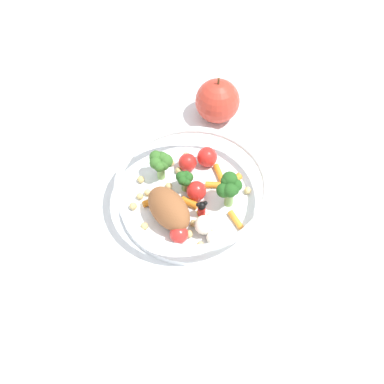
{
  "coord_description": "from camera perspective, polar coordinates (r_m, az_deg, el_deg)",
  "views": [
    {
      "loc": [
        0.49,
        0.03,
        0.67
      ],
      "look_at": [
        0.01,
        -0.01,
        0.03
      ],
      "focal_mm": 48.82,
      "sensor_mm": 36.0,
      "label": 1
    }
  ],
  "objects": [
    {
      "name": "loose_apple",
      "position": [
        0.92,
        2.8,
        9.92
      ],
      "size": [
        0.08,
        0.08,
        0.09
      ],
      "color": "#BC3828",
      "rests_on": "ground_plane"
    },
    {
      "name": "food_container",
      "position": [
        0.79,
        -0.18,
        -0.18
      ],
      "size": [
        0.24,
        0.24,
        0.07
      ],
      "color": "white",
      "rests_on": "ground_plane"
    },
    {
      "name": "folded_napkin",
      "position": [
        0.72,
        -8.85,
        -15.25
      ],
      "size": [
        0.12,
        0.16,
        0.01
      ],
      "primitive_type": "cube",
      "rotation": [
        0.0,
        0.0,
        0.13
      ],
      "color": "white",
      "rests_on": "ground_plane"
    },
    {
      "name": "ground_plane",
      "position": [
        0.83,
        0.51,
        -0.51
      ],
      "size": [
        2.4,
        2.4,
        0.0
      ],
      "primitive_type": "plane",
      "color": "white"
    }
  ]
}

